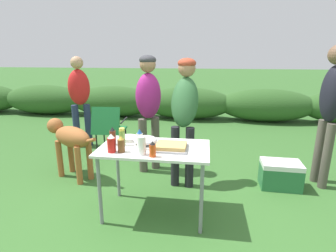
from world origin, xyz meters
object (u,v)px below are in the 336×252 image
food_tray (171,147)px  standing_person_in_olive_jacket (185,107)px  folding_table (154,154)px  standing_person_with_beanie (80,94)px  relish_jar (122,137)px  cooler_box (280,175)px  beer_bottle (121,144)px  ketchup_bottle (111,143)px  standing_person_in_dark_puffer (331,102)px  hot_sauce_bottle (153,149)px  dog (70,139)px  plate_stack (128,138)px  paper_cup_stack (142,146)px  mayo_bottle (140,140)px  camp_chair_green_behind_table (109,127)px  mixing_bowl (145,140)px  bbq_sauce_bottle (113,136)px

food_tray → standing_person_in_olive_jacket: bearing=85.4°
folding_table → food_tray: food_tray is taller
standing_person_with_beanie → relish_jar: bearing=-81.8°
cooler_box → beer_bottle: bearing=-150.0°
ketchup_bottle → standing_person_in_olive_jacket: size_ratio=0.11×
standing_person_in_dark_puffer → standing_person_with_beanie: 3.82m
hot_sauce_bottle → dog: (-1.33, 0.93, -0.27)m
standing_person_in_olive_jacket → standing_person_in_dark_puffer: (1.75, 0.18, 0.07)m
plate_stack → paper_cup_stack: (0.25, -0.39, 0.07)m
beer_bottle → mayo_bottle: 0.19m
camp_chair_green_behind_table → folding_table: bearing=-59.7°
mixing_bowl → ketchup_bottle: 0.38m
standing_person_in_dark_puffer → standing_person_with_beanie: standing_person_in_dark_puffer is taller
beer_bottle → dog: bearing=139.6°
mayo_bottle → dog: (-1.16, 0.76, -0.29)m
mixing_bowl → cooler_box: bearing=23.7°
standing_person_in_olive_jacket → standing_person_in_dark_puffer: size_ratio=0.91×
mayo_bottle → standing_person_in_dark_puffer: (2.11, 1.01, 0.24)m
food_tray → mayo_bottle: size_ratio=1.61×
dog → ketchup_bottle: bearing=-107.5°
mayo_bottle → standing_person_in_olive_jacket: (0.36, 0.83, 0.18)m
mixing_bowl → paper_cup_stack: (0.03, -0.30, 0.05)m
standing_person_with_beanie → hot_sauce_bottle: bearing=-78.8°
food_tray → cooler_box: (1.29, 0.81, -0.60)m
folding_table → mixing_bowl: (-0.11, 0.09, 0.12)m
standing_person_in_olive_jacket → standing_person_in_dark_puffer: 1.76m
folding_table → food_tray: 0.21m
food_tray → ketchup_bottle: ketchup_bottle is taller
standing_person_in_olive_jacket → dog: size_ratio=1.74×
beer_bottle → hot_sauce_bottle: bearing=-12.9°
camp_chair_green_behind_table → paper_cup_stack: bearing=-64.7°
ketchup_bottle → standing_person_in_dark_puffer: standing_person_in_dark_puffer is taller
mixing_bowl → cooler_box: mixing_bowl is taller
food_tray → standing_person_in_olive_jacket: 0.83m
food_tray → paper_cup_stack: (-0.25, -0.17, 0.06)m
paper_cup_stack → standing_person_in_dark_puffer: size_ratio=0.10×
folding_table → plate_stack: 0.38m
cooler_box → dog: bearing=-176.6°
beer_bottle → bbq_sauce_bottle: bearing=128.4°
dog → camp_chair_green_behind_table: 0.94m
plate_stack → bbq_sauce_bottle: bbq_sauce_bottle is taller
food_tray → camp_chair_green_behind_table: camp_chair_green_behind_table is taller
dog → camp_chair_green_behind_table: (0.20, 0.92, -0.08)m
standing_person_in_olive_jacket → cooler_box: 1.49m
relish_jar → standing_person_with_beanie: 2.33m
mixing_bowl → ketchup_bottle: size_ratio=1.36×
standing_person_with_beanie → dog: standing_person_with_beanie is taller
plate_stack → beer_bottle: (0.04, -0.35, 0.06)m
beer_bottle → camp_chair_green_behind_table: bearing=114.5°
folding_table → bbq_sauce_bottle: size_ratio=5.80×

